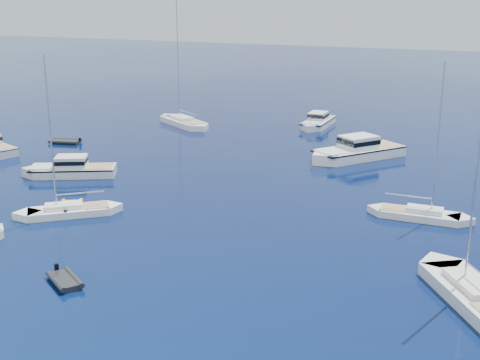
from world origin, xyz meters
name	(u,v)px	position (x,y,z in m)	size (l,w,h in m)	color
ground	(16,344)	(0.00, 0.00, 0.00)	(400.00, 400.00, 0.00)	#082552
motor_cruiser_centre	(70,176)	(-18.58, 26.43, 0.00)	(3.03, 9.91, 2.60)	silver
motor_cruiser_distant	(356,159)	(5.36, 45.52, 0.00)	(3.83, 12.50, 3.28)	white
motor_cruiser_horizon	(317,127)	(-4.32, 60.78, 0.00)	(2.96, 9.68, 2.54)	white
sailboat_mid_r	(474,302)	(20.87, 15.11, 0.00)	(3.13, 12.05, 17.72)	silver
sailboat_mid_l	(69,215)	(-10.86, 17.03, 0.00)	(2.39, 9.20, 13.52)	white
sailboat_centre	(419,218)	(15.30, 28.54, 0.00)	(2.32, 8.90, 13.09)	silver
sailboat_far_l	(184,125)	(-21.44, 53.68, 0.00)	(3.10, 11.92, 17.53)	white
tender_yellow	(70,211)	(-11.52, 17.88, 0.00)	(2.21, 4.11, 0.95)	#EAAA0D
tender_grey_near	(65,284)	(-2.50, 6.71, 0.00)	(1.79, 3.19, 0.95)	black
tender_grey_far	(65,143)	(-28.83, 37.73, 0.00)	(2.10, 3.88, 0.95)	black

